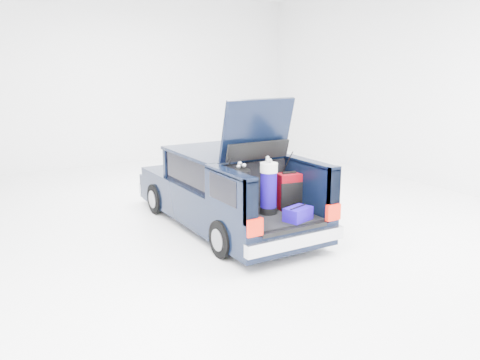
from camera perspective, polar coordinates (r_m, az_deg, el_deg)
ground at (r=9.70m, az=-1.52°, el=-5.17°), size 14.00×14.00×0.00m
car at (r=9.60m, az=-1.85°, el=-1.19°), size 1.87×4.65×2.47m
red_suitcase at (r=8.66m, az=5.53°, el=-1.27°), size 0.42×0.31×0.64m
black_golf_bag at (r=8.02m, az=0.15°, el=-1.56°), size 0.26×0.32×0.92m
blue_golf_bag at (r=8.32m, az=3.23°, el=-0.88°), size 0.29×0.29×0.96m
blue_duffel at (r=8.09m, az=6.52°, el=-3.79°), size 0.50×0.40×0.23m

